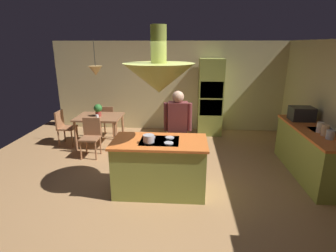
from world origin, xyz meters
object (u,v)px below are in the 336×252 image
Objects in this scene: chair_by_back_wall at (107,119)px; chair_at_corner at (64,125)px; oven_tower at (210,97)px; person_at_island at (178,128)px; canister_sugar at (325,130)px; canister_tea at (320,127)px; chair_facing_island at (91,135)px; dining_table at (99,120)px; cup_on_table at (97,117)px; kitchen_island at (160,166)px; microwave_on_counter at (302,114)px; canister_flour at (330,135)px; potted_plant_on_table at (98,109)px; cooking_pot_on_cooktop at (149,138)px.

chair_by_back_wall and chair_at_corner have the same top height.
oven_tower is at bearing -72.93° from chair_at_corner.
chair_at_corner is at bearing 154.15° from person_at_island.
chair_by_back_wall is 5.12m from canister_sugar.
person_at_island reaches higher than canister_tea.
dining_table is at bearing 90.00° from chair_facing_island.
kitchen_island is at bearing -48.27° from cup_on_table.
person_at_island is 1.89× the size of chair_facing_island.
chair_at_corner is (-2.62, 2.10, 0.04)m from kitchen_island.
chair_by_back_wall is 5.04m from canister_tea.
chair_facing_island is 0.53m from cup_on_table.
canister_sugar reaches higher than chair_facing_island.
dining_table is 2.44m from person_at_island.
chair_by_back_wall is at bearing 154.83° from canister_tea.
cup_on_table is (0.02, -0.88, 0.30)m from chair_by_back_wall.
microwave_on_counter is (1.74, -1.80, 0.02)m from oven_tower.
dining_table is at bearing 95.76° from cup_on_table.
chair_by_back_wall is 4.60× the size of canister_tea.
person_at_island is 2.60m from canister_flour.
cup_on_table is at bearing 131.73° from kitchen_island.
person_at_island is at bearing -35.39° from dining_table.
microwave_on_counter is at bearing 0.00° from chair_facing_island.
canister_flour is (5.46, -1.84, 0.50)m from chair_at_corner.
chair_facing_island is 9.67× the size of cup_on_table.
chair_facing_island is 0.79m from potted_plant_on_table.
chair_at_corner is at bearing -162.93° from oven_tower.
potted_plant_on_table is 4.61m from microwave_on_counter.
chair_by_back_wall is 1.13m from chair_at_corner.
chair_at_corner is 1.89× the size of microwave_on_counter.
cup_on_table is 0.50× the size of cooking_pot_on_cooktop.
person_at_island is 2.67m from microwave_on_counter.
microwave_on_counter is at bearing 26.92° from kitchen_island.
person_at_island is 1.89× the size of chair_at_corner.
chair_at_corner is 4.45× the size of canister_sugar.
chair_at_corner is 1.01m from cup_on_table.
potted_plant_on_table is 4.91m from canister_flour.
canister_flour is at bearing -90.00° from canister_sugar.
oven_tower is 1.28× the size of person_at_island.
canister_flour is at bearing -108.57° from chair_at_corner.
microwave_on_counter is (4.56, -0.66, 0.14)m from potted_plant_on_table.
chair_by_back_wall is at bearing 121.65° from kitchen_island.
canister_flour reaches higher than chair_at_corner.
chair_facing_island is (0.00, -0.66, -0.15)m from dining_table.
cooking_pot_on_cooktop is at bearing -45.59° from chair_facing_island.
chair_by_back_wall is 1.00× the size of chair_at_corner.
canister_flour is (4.54, -1.18, 0.50)m from chair_facing_island.
canister_flour is (4.54, -1.84, 0.35)m from dining_table.
chair_at_corner is (-2.90, 1.40, -0.44)m from person_at_island.
cooking_pot_on_cooktop is (-3.00, -0.39, 0.00)m from canister_flour.
person_at_island is 9.12× the size of cooking_pot_on_cooktop.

